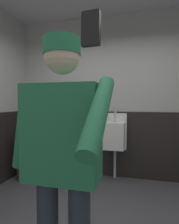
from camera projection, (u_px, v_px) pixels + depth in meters
wall_back at (115, 97)px, 3.43m from camera, size 4.15×0.12×2.88m
wainscot_band_back at (114, 144)px, 3.40m from camera, size 3.55×0.03×1.18m
urinal_left at (73, 133)px, 3.43m from camera, size 0.40×0.34×1.24m
urinal_middle at (114, 135)px, 3.24m from camera, size 0.40×0.34×1.24m
privacy_divider_panel at (92, 125)px, 3.26m from camera, size 0.04×0.40×0.90m
person at (62, 151)px, 1.19m from camera, size 0.69×0.60×1.74m
cell_phone at (91, 29)px, 0.60m from camera, size 0.06×0.03×0.11m
trash_bin at (27, 158)px, 3.29m from camera, size 0.34×0.34×0.74m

